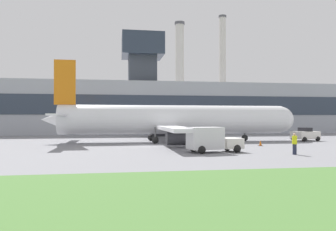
# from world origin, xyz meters

# --- Properties ---
(ground_plane) EXTENTS (400.00, 400.00, 0.00)m
(ground_plane) POSITION_xyz_m (0.00, 0.00, 0.00)
(ground_plane) COLOR gray
(terminal_building) EXTENTS (87.64, 14.13, 19.77)m
(terminal_building) POSITION_xyz_m (0.10, 29.95, 5.31)
(terminal_building) COLOR #9EA3AD
(terminal_building) RESTS_ON ground_plane
(smokestack_left) EXTENTS (2.84, 2.84, 30.45)m
(smokestack_left) POSITION_xyz_m (14.50, 55.37, 15.34)
(smokestack_left) COLOR beige
(smokestack_left) RESTS_ON ground_plane
(smokestack_right) EXTENTS (2.32, 2.32, 34.02)m
(smokestack_right) POSITION_xyz_m (28.37, 58.65, 17.10)
(smokestack_right) COLOR beige
(smokestack_right) RESTS_ON ground_plane
(airplane) EXTENTS (32.47, 28.06, 10.11)m
(airplane) POSITION_xyz_m (3.49, 4.84, 2.79)
(airplane) COLOR white
(airplane) RESTS_ON ground_plane
(pushback_tug) EXTENTS (3.55, 3.11, 1.76)m
(pushback_tug) POSITION_xyz_m (21.41, 3.93, 0.79)
(pushback_tug) COLOR white
(pushback_tug) RESTS_ON ground_plane
(baggage_truck) EXTENTS (5.11, 3.02, 2.24)m
(baggage_truck) POSITION_xyz_m (4.81, -8.11, 1.09)
(baggage_truck) COLOR white
(baggage_truck) RESTS_ON ground_plane
(ground_crew_person) EXTENTS (0.56, 0.56, 1.81)m
(ground_crew_person) POSITION_xyz_m (11.19, -10.95, 0.92)
(ground_crew_person) COLOR #23283D
(ground_crew_person) RESTS_ON ground_plane
(traffic_cone_near_nose) EXTENTS (0.45, 0.45, 0.64)m
(traffic_cone_near_nose) POSITION_xyz_m (12.09, -2.48, 0.29)
(traffic_cone_near_nose) COLOR black
(traffic_cone_near_nose) RESTS_ON ground_plane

